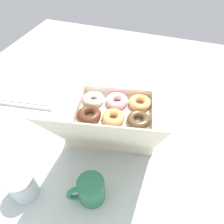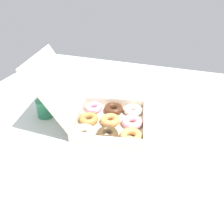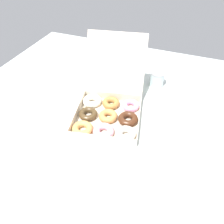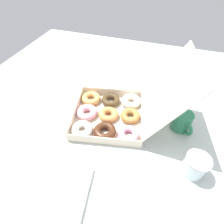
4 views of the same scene
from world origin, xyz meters
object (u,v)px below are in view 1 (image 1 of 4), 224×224
at_px(donut_box, 113,118).
at_px(keyboard, 19,96).
at_px(coffee_mug, 90,190).
at_px(glass_jar, 22,185).

bearing_deg(donut_box, keyboard, -2.41).
relative_size(coffee_mug, glass_jar, 1.20).
bearing_deg(keyboard, donut_box, 177.59).
distance_m(keyboard, coffee_mug, 0.64).
relative_size(donut_box, glass_jar, 5.92).
bearing_deg(coffee_mug, donut_box, -84.46).
bearing_deg(glass_jar, keyboard, -52.02).
bearing_deg(donut_box, coffee_mug, 95.54).
height_order(keyboard, glass_jar, glass_jar).
xyz_separation_m(donut_box, glass_jar, (0.18, 0.39, 0.01)).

